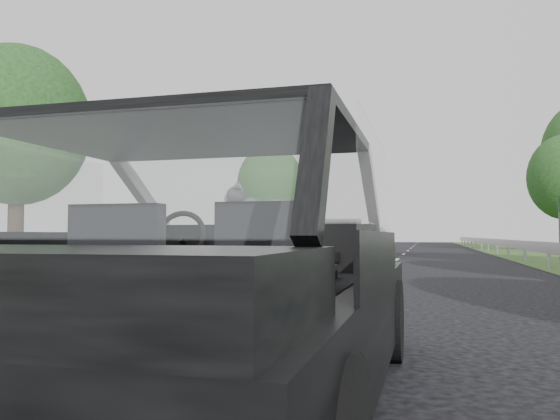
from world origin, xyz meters
The scene contains 11 objects.
ground centered at (0.00, 0.00, 0.00)m, with size 140.00×140.00×0.00m, color #2D2C32.
subject_car centered at (0.00, 0.00, 0.72)m, with size 1.80×4.00×1.45m, color black.
dashboard centered at (0.00, 0.62, 0.85)m, with size 1.58×0.45×0.30m, color black.
driver_seat centered at (-0.40, -0.29, 0.88)m, with size 0.50×0.72×0.42m, color black.
passenger_seat centered at (0.40, -0.29, 0.88)m, with size 0.50×0.72×0.42m, color black.
steering_wheel centered at (-0.40, 0.33, 0.92)m, with size 0.36×0.36×0.04m, color black.
cat centered at (0.17, 0.63, 1.09)m, with size 0.65×0.20×0.29m, color gray.
other_car centered at (-1.29, 21.80, 0.70)m, with size 1.68×4.26×1.40m, color silver.
highway_sign centered at (5.89, 19.46, 1.18)m, with size 0.09×0.95×2.37m, color #084418.
tree_5 centered at (-12.08, 12.32, 3.55)m, with size 4.68×4.68×7.10m, color #1A3A13, non-canonical shape.
tree_6 centered at (-9.09, 32.38, 3.39)m, with size 4.47×4.47×6.78m, color #1A3A13, non-canonical shape.
Camera 1 is at (1.12, -2.84, 0.93)m, focal length 35.00 mm.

